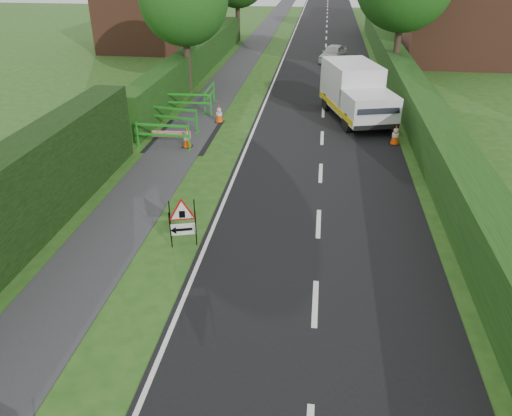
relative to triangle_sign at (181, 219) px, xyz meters
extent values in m
plane|color=#224E16|center=(0.91, -2.86, -0.81)|extent=(120.00, 120.00, 0.00)
cube|color=black|center=(3.41, 32.14, -0.80)|extent=(6.00, 90.00, 0.02)
cube|color=#2D2D30|center=(-2.09, 32.14, -0.80)|extent=(2.00, 90.00, 0.02)
cube|color=#14380F|center=(-4.09, 19.14, -0.81)|extent=(1.00, 24.00, 1.80)
cube|color=#14380F|center=(7.41, 13.14, -0.81)|extent=(1.20, 50.00, 1.50)
cube|color=brown|center=(-9.09, 27.14, 1.94)|extent=(7.00, 7.00, 5.50)
cube|color=brown|center=(11.91, 25.14, 1.94)|extent=(7.00, 7.00, 5.50)
cylinder|color=#2D2116|center=(-3.69, 15.14, 0.50)|extent=(0.36, 0.36, 2.62)
sphere|color=#1F4512|center=(-3.69, 15.14, 3.69)|extent=(4.40, 4.40, 4.40)
cylinder|color=#2D2116|center=(7.31, 19.14, 0.68)|extent=(0.36, 0.36, 2.97)
cylinder|color=#2D2116|center=(-3.69, 31.14, 0.59)|extent=(0.36, 0.36, 2.80)
cylinder|color=#2D2116|center=(7.31, 35.14, 0.42)|extent=(0.36, 0.36, 2.45)
cylinder|color=black|center=(-0.23, -0.20, -0.21)|extent=(0.13, 0.35, 1.16)
cylinder|color=black|center=(-0.31, 0.08, -0.21)|extent=(0.13, 0.35, 1.16)
cylinder|color=black|center=(0.37, -0.03, -0.21)|extent=(0.13, 0.35, 1.16)
cylinder|color=black|center=(0.29, 0.26, -0.21)|extent=(0.13, 0.35, 1.16)
cube|color=white|center=(0.04, 0.01, -0.29)|extent=(0.63, 0.20, 0.31)
cube|color=black|center=(0.04, -0.01, -0.29)|extent=(0.44, 0.14, 0.07)
cone|color=black|center=(-0.20, -0.08, -0.29)|extent=(0.19, 0.22, 0.19)
cube|color=black|center=(0.04, -0.01, 0.15)|extent=(0.14, 0.05, 0.19)
cube|color=silver|center=(4.57, 12.16, 0.54)|extent=(2.75, 3.56, 1.88)
cube|color=silver|center=(5.24, 9.88, 0.18)|extent=(2.44, 2.49, 1.15)
cube|color=black|center=(5.52, 8.94, 0.46)|extent=(1.71, 0.69, 0.53)
cube|color=yellow|center=(3.89, 11.01, -0.20)|extent=(1.37, 4.63, 0.23)
cube|color=yellow|center=(5.77, 11.56, -0.20)|extent=(1.37, 4.63, 0.23)
cube|color=black|center=(5.51, 8.95, -0.34)|extent=(1.87, 0.65, 0.19)
cylinder|color=black|center=(4.42, 9.58, -0.42)|extent=(0.44, 0.81, 0.78)
cylinder|color=black|center=(6.10, 10.07, -0.42)|extent=(0.44, 0.81, 0.78)
cylinder|color=black|center=(3.53, 12.60, -0.42)|extent=(0.44, 0.81, 0.78)
cylinder|color=black|center=(5.22, 13.09, -0.42)|extent=(0.44, 0.81, 0.78)
cube|color=black|center=(6.20, 8.34, -0.79)|extent=(0.38, 0.38, 0.04)
cone|color=#FF4F08|center=(6.20, 8.34, -0.39)|extent=(0.32, 0.32, 0.75)
cylinder|color=white|center=(6.20, 8.34, -0.43)|extent=(0.25, 0.25, 0.14)
cylinder|color=white|center=(6.20, 8.34, -0.24)|extent=(0.17, 0.17, 0.10)
cube|color=black|center=(6.02, 11.39, -0.79)|extent=(0.38, 0.38, 0.04)
cone|color=#FF4F08|center=(6.02, 11.39, -0.39)|extent=(0.32, 0.32, 0.75)
cylinder|color=white|center=(6.02, 11.39, -0.43)|extent=(0.25, 0.25, 0.14)
cylinder|color=white|center=(6.02, 11.39, -0.24)|extent=(0.17, 0.17, 0.10)
cube|color=black|center=(6.30, 13.61, -0.79)|extent=(0.38, 0.38, 0.04)
cone|color=#FF4F08|center=(6.30, 13.61, -0.39)|extent=(0.32, 0.32, 0.75)
cylinder|color=white|center=(6.30, 13.61, -0.43)|extent=(0.25, 0.25, 0.14)
cylinder|color=white|center=(6.30, 13.61, -0.24)|extent=(0.17, 0.17, 0.10)
cube|color=black|center=(-1.68, 6.96, -0.79)|extent=(0.38, 0.38, 0.04)
cone|color=#FF4F08|center=(-1.68, 6.96, -0.39)|extent=(0.32, 0.32, 0.75)
cylinder|color=white|center=(-1.68, 6.96, -0.43)|extent=(0.25, 0.25, 0.14)
cylinder|color=white|center=(-1.68, 6.96, -0.24)|extent=(0.17, 0.17, 0.10)
cube|color=black|center=(-1.07, 10.14, -0.79)|extent=(0.38, 0.38, 0.04)
cone|color=#FF4F08|center=(-1.07, 10.14, -0.39)|extent=(0.32, 0.32, 0.75)
cylinder|color=white|center=(-1.07, 10.14, -0.43)|extent=(0.25, 0.25, 0.14)
cylinder|color=white|center=(-1.07, 10.14, -0.24)|extent=(0.17, 0.17, 0.10)
cube|color=#1C971B|center=(-3.52, 6.72, -0.31)|extent=(0.05, 0.05, 1.00)
cube|color=#1C971B|center=(-1.52, 6.69, -0.31)|extent=(0.05, 0.05, 1.00)
cube|color=#1C971B|center=(-2.52, 6.71, 0.11)|extent=(2.00, 0.09, 0.08)
cube|color=#1C971B|center=(-2.52, 6.71, -0.26)|extent=(2.00, 0.09, 0.08)
cube|color=#1C971B|center=(-3.52, 6.72, -0.79)|extent=(0.07, 0.35, 0.04)
cube|color=#1C971B|center=(-1.52, 6.69, -0.79)|extent=(0.07, 0.35, 0.04)
cube|color=#1C971B|center=(-3.66, 9.03, -0.31)|extent=(0.06, 0.06, 1.00)
cube|color=#1C971B|center=(-1.69, 8.65, -0.31)|extent=(0.06, 0.06, 1.00)
cube|color=#1C971B|center=(-2.68, 8.84, 0.11)|extent=(1.97, 0.43, 0.08)
cube|color=#1C971B|center=(-2.68, 8.84, -0.26)|extent=(1.97, 0.43, 0.08)
cube|color=#1C971B|center=(-3.66, 9.03, -0.79)|extent=(0.13, 0.36, 0.04)
cube|color=#1C971B|center=(-1.69, 8.65, -0.79)|extent=(0.13, 0.36, 0.04)
cube|color=#1C971B|center=(-3.63, 11.03, -0.31)|extent=(0.05, 0.05, 1.00)
cube|color=#1C971B|center=(-1.63, 11.08, -0.31)|extent=(0.05, 0.05, 1.00)
cube|color=#1C971B|center=(-2.63, 11.06, 0.11)|extent=(2.00, 0.10, 0.08)
cube|color=#1C971B|center=(-2.63, 11.06, -0.26)|extent=(2.00, 0.10, 0.08)
cube|color=#1C971B|center=(-3.63, 11.03, -0.79)|extent=(0.07, 0.35, 0.04)
cube|color=#1C971B|center=(-1.63, 11.08, -0.79)|extent=(0.07, 0.35, 0.04)
cube|color=#1C971B|center=(-1.95, 11.26, -0.31)|extent=(0.05, 0.05, 1.00)
cube|color=#1C971B|center=(-1.94, 13.26, -0.31)|extent=(0.05, 0.05, 1.00)
cube|color=#1C971B|center=(-1.95, 12.26, 0.11)|extent=(0.06, 2.00, 0.08)
cube|color=#1C971B|center=(-1.95, 12.26, -0.26)|extent=(0.06, 2.00, 0.08)
cube|color=#1C971B|center=(-1.95, 11.26, -0.79)|extent=(0.35, 0.06, 0.04)
cube|color=#1C971B|center=(-1.94, 13.26, -0.79)|extent=(0.35, 0.06, 0.04)
cube|color=red|center=(-2.32, 7.11, -0.81)|extent=(1.50, 0.14, 0.25)
imported|color=silver|center=(3.90, 23.78, -0.27)|extent=(2.11, 3.36, 1.07)
camera|label=1|loc=(3.26, -10.49, 6.03)|focal=35.00mm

